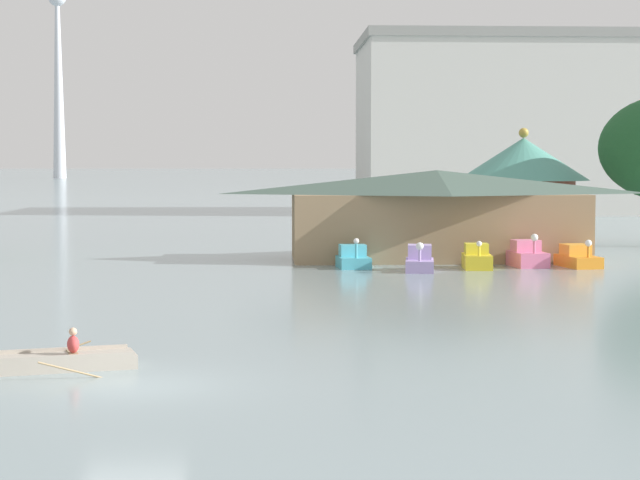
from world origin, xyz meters
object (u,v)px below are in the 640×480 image
Objects in this scene: pedal_boat_lavender at (420,261)px; background_building_block at (496,125)px; pedal_boat_orange at (578,258)px; green_roof_pavilion at (523,183)px; pedal_boat_cyan at (353,259)px; distant_broadcast_tower at (58,39)px; pedal_boat_yellow at (477,259)px; boathouse at (437,213)px; pedal_boat_pink at (527,256)px; rowboat_with_rower at (63,361)px.

background_building_block is (17.48, 66.69, 9.12)m from pedal_boat_lavender.
pedal_boat_lavender is at bearing -87.36° from pedal_boat_orange.
green_roof_pavilion is (10.24, 21.59, 3.54)m from pedal_boat_lavender.
background_building_block is (20.74, 64.83, 9.17)m from pedal_boat_cyan.
background_building_block is at bearing 80.87° from green_roof_pavilion.
background_building_block is 0.26× the size of distant_broadcast_tower.
pedal_boat_cyan is at bearing -91.87° from pedal_boat_yellow.
pedal_boat_yellow is (6.39, -0.76, 0.04)m from pedal_boat_cyan.
boathouse is 62.37m from background_building_block.
pedal_boat_yellow is at bearing 117.00° from pedal_boat_lavender.
boathouse is (-4.17, 4.57, 2.08)m from pedal_boat_pink.
boathouse reaches higher than pedal_boat_orange.
green_roof_pavilion is at bearing -99.13° from background_building_block.
pedal_boat_lavender is 6.41m from pedal_boat_pink.
pedal_boat_orange reaches higher than pedal_boat_yellow.
boathouse is (5.12, 4.85, 2.17)m from pedal_boat_cyan.
pedal_boat_pink is at bearing -75.71° from distant_broadcast_tower.
green_roof_pavilion is at bearing 162.05° from pedal_boat_pink.
boathouse is 1.91× the size of green_roof_pavilion.
pedal_boat_pink is (6.04, 2.14, 0.05)m from pedal_boat_lavender.
pedal_boat_cyan is 0.27× the size of green_roof_pavilion.
pedal_boat_yellow is (16.38, 27.69, 0.31)m from rowboat_with_rower.
background_building_block reaches higher than pedal_boat_cyan.
distant_broadcast_tower reaches higher than green_roof_pavilion.
rowboat_with_rower is 1.28× the size of pedal_boat_orange.
rowboat_with_rower is 1.50× the size of pedal_boat_pink.
boathouse reaches higher than pedal_boat_lavender.
rowboat_with_rower is 34.60m from pedal_boat_pink.
boathouse is at bearing -76.20° from distant_broadcast_tower.
pedal_boat_cyan reaches higher than pedal_boat_yellow.
pedal_boat_pink reaches higher than rowboat_with_rower.
pedal_boat_lavender is 8.83m from pedal_boat_orange.
pedal_boat_lavender is 0.96× the size of pedal_boat_orange.
background_building_block is at bearing 164.17° from pedal_boat_pink.
pedal_boat_orange is at bearing -35.94° from boathouse.
pedal_boat_cyan is 11.90m from pedal_boat_orange.
rowboat_with_rower is 30.15m from pedal_boat_cyan.
background_building_block is at bearing 173.14° from pedal_boat_lavender.
background_building_block is (15.61, 59.98, 6.99)m from boathouse.
boathouse reaches higher than pedal_boat_cyan.
pedal_boat_orange is 66.13m from background_building_block.
green_roof_pavilion is (23.47, 48.19, 3.84)m from rowboat_with_rower.
pedal_boat_pink is 6.52m from boathouse.
green_roof_pavilion is at bearing 60.66° from boathouse.
green_roof_pavilion is (1.59, 19.80, 3.59)m from pedal_boat_orange.
pedal_boat_yellow is 0.98× the size of pedal_boat_pink.
green_roof_pavilion is at bearing 165.84° from pedal_boat_yellow.
pedal_boat_orange is at bearing 85.33° from pedal_boat_cyan.
pedal_boat_orange is (5.51, 0.70, -0.05)m from pedal_boat_yellow.
boathouse is 346.86m from distant_broadcast_tower.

